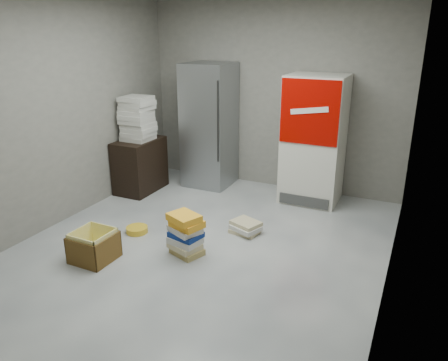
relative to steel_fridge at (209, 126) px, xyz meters
name	(u,v)px	position (x,y,z in m)	size (l,w,h in m)	color
ground	(196,252)	(0.90, -2.13, -0.95)	(5.00, 5.00, 0.00)	silver
room_shell	(192,92)	(0.90, -2.13, 0.85)	(4.04, 5.04, 2.82)	gray
steel_fridge	(209,126)	(0.00, 0.00, 0.00)	(0.70, 0.72, 1.90)	#989BA0
coke_cooler	(314,140)	(1.65, -0.01, -0.05)	(0.80, 0.73, 1.80)	silver
wood_shelf	(140,165)	(-0.83, -0.73, -0.55)	(0.50, 0.80, 0.80)	black
supply_box_stack	(137,118)	(-0.82, -0.73, 0.17)	(0.44, 0.45, 0.65)	beige
phonebook_stack_main	(186,234)	(0.82, -2.20, -0.70)	(0.43, 0.40, 0.49)	tan
phonebook_stack_side	(245,227)	(1.21, -1.43, -0.87)	(0.41, 0.39, 0.15)	#CCBD8F
cardboard_box	(94,248)	(-0.03, -2.73, -0.81)	(0.43, 0.43, 0.34)	yellow
bucket_lid	(137,230)	(-0.01, -1.99, -0.91)	(0.27, 0.27, 0.07)	gold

